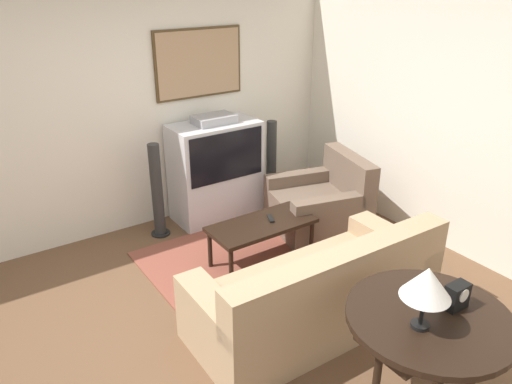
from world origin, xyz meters
name	(u,v)px	position (x,y,z in m)	size (l,w,h in m)	color
ground_plane	(226,323)	(0.00, 0.00, 0.00)	(12.00, 12.00, 0.00)	brown
wall_back	(120,111)	(0.01, 2.13, 1.36)	(12.00, 0.10, 2.70)	silver
wall_right	(449,119)	(2.63, 0.00, 1.35)	(0.06, 12.00, 2.70)	silver
area_rug	(250,263)	(0.68, 0.67, 0.01)	(1.93, 1.74, 0.01)	brown
tv	(216,170)	(0.95, 1.79, 0.59)	(1.01, 0.55, 1.24)	silver
couch	(318,295)	(0.62, -0.43, 0.30)	(2.07, 0.93, 0.85)	tan
armchair	(321,206)	(1.77, 0.86, 0.28)	(1.14, 1.12, 0.84)	brown
coffee_table	(262,227)	(0.80, 0.63, 0.40)	(1.06, 0.49, 0.44)	black
console_table	(429,325)	(0.60, -1.48, 0.71)	(1.03, 1.03, 0.78)	black
table_lamp	(427,283)	(0.46, -1.51, 1.09)	(0.29, 0.29, 0.41)	black
mantel_clock	(457,296)	(0.79, -1.51, 0.87)	(0.16, 0.10, 0.17)	black
remote	(271,219)	(0.91, 0.64, 0.45)	(0.10, 0.16, 0.02)	black
speaker_tower_left	(157,193)	(0.19, 1.74, 0.50)	(0.21, 0.21, 1.06)	black
speaker_tower_right	(271,165)	(1.71, 1.74, 0.50)	(0.21, 0.21, 1.06)	black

